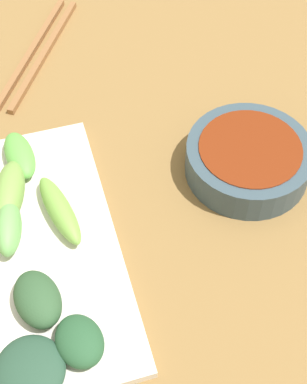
# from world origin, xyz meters

# --- Properties ---
(tabletop) EXTENTS (2.10, 2.10, 0.02)m
(tabletop) POSITION_xyz_m (0.00, 0.00, 0.01)
(tabletop) COLOR olive
(tabletop) RESTS_ON ground
(sauce_bowl) EXTENTS (0.14, 0.14, 0.04)m
(sauce_bowl) POSITION_xyz_m (-0.13, -0.03, 0.04)
(sauce_bowl) COLOR #354955
(sauce_bowl) RESTS_ON tabletop
(serving_plate) EXTENTS (0.14, 0.32, 0.01)m
(serving_plate) POSITION_xyz_m (0.11, 0.01, 0.03)
(serving_plate) COLOR silver
(serving_plate) RESTS_ON tabletop
(broccoli_leafy_0) EXTENTS (0.05, 0.07, 0.03)m
(broccoli_leafy_0) POSITION_xyz_m (0.13, 0.08, 0.05)
(broccoli_leafy_0) COLOR #2E5131
(broccoli_leafy_0) RESTS_ON serving_plate
(broccoli_stalk_1) EXTENTS (0.04, 0.07, 0.02)m
(broccoli_stalk_1) POSITION_xyz_m (0.12, -0.11, 0.04)
(broccoli_stalk_1) COLOR #5EAE46
(broccoli_stalk_1) RESTS_ON serving_plate
(broccoli_leafy_2) EXTENTS (0.05, 0.06, 0.02)m
(broccoli_leafy_2) POSITION_xyz_m (0.10, 0.13, 0.04)
(broccoli_leafy_2) COLOR #265030
(broccoli_leafy_2) RESTS_ON serving_plate
(broccoli_stalk_3) EXTENTS (0.05, 0.09, 0.03)m
(broccoli_stalk_3) POSITION_xyz_m (0.14, -0.05, 0.05)
(broccoli_stalk_3) COLOR #75A148
(broccoli_stalk_3) RESTS_ON serving_plate
(broccoli_leafy_4) EXTENTS (0.06, 0.07, 0.02)m
(broccoli_leafy_4) POSITION_xyz_m (0.15, 0.14, 0.04)
(broccoli_leafy_4) COLOR #264735
(broccoli_leafy_4) RESTS_ON serving_plate
(broccoli_stalk_5) EXTENTS (0.04, 0.10, 0.02)m
(broccoli_stalk_5) POSITION_xyz_m (0.09, -0.02, 0.04)
(broccoli_stalk_5) COLOR #75AA45
(broccoli_stalk_5) RESTS_ON serving_plate
(broccoli_stalk_6) EXTENTS (0.04, 0.07, 0.03)m
(broccoli_stalk_6) POSITION_xyz_m (0.14, -0.01, 0.05)
(broccoli_stalk_6) COLOR #6BAD59
(broccoli_stalk_6) RESTS_ON serving_plate
(chopsticks) EXTENTS (0.14, 0.21, 0.01)m
(chopsticks) POSITION_xyz_m (0.07, -0.30, 0.02)
(chopsticks) COLOR brown
(chopsticks) RESTS_ON tabletop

